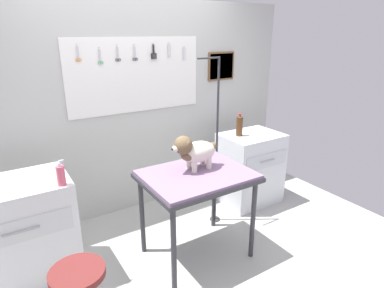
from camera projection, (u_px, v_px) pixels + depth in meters
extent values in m
cube|color=#A8A9A4|center=(196.00, 266.00, 2.91)|extent=(4.40, 4.00, 0.04)
cube|color=#B4B6B0|center=(133.00, 111.00, 3.56)|extent=(4.00, 0.06, 2.30)
cube|color=white|center=(137.00, 75.00, 3.43)|extent=(1.48, 0.02, 0.77)
cylinder|color=gray|center=(77.00, 44.00, 3.02)|extent=(0.01, 0.02, 0.01)
cube|color=silver|center=(77.00, 52.00, 3.03)|extent=(0.01, 0.00, 0.11)
cube|color=silver|center=(78.00, 52.00, 3.04)|extent=(0.01, 0.00, 0.11)
torus|color=orange|center=(77.00, 60.00, 3.05)|extent=(0.03, 0.01, 0.03)
torus|color=orange|center=(80.00, 60.00, 3.06)|extent=(0.03, 0.01, 0.03)
cylinder|color=gray|center=(99.00, 48.00, 3.13)|extent=(0.01, 0.02, 0.01)
cube|color=silver|center=(99.00, 55.00, 3.15)|extent=(0.01, 0.00, 0.11)
cube|color=silver|center=(100.00, 55.00, 3.15)|extent=(0.01, 0.00, 0.11)
torus|color=#39A45A|center=(99.00, 63.00, 3.17)|extent=(0.03, 0.01, 0.03)
torus|color=#39A45A|center=(102.00, 63.00, 3.18)|extent=(0.03, 0.01, 0.03)
cylinder|color=gray|center=(117.00, 45.00, 3.22)|extent=(0.01, 0.02, 0.01)
cube|color=silver|center=(117.00, 52.00, 3.23)|extent=(0.01, 0.00, 0.11)
cube|color=silver|center=(118.00, 52.00, 3.24)|extent=(0.01, 0.00, 0.11)
torus|color=black|center=(117.00, 60.00, 3.25)|extent=(0.03, 0.01, 0.03)
torus|color=black|center=(119.00, 60.00, 3.26)|extent=(0.03, 0.01, 0.03)
cylinder|color=gray|center=(134.00, 45.00, 3.31)|extent=(0.01, 0.02, 0.01)
cube|color=silver|center=(134.00, 52.00, 3.32)|extent=(0.01, 0.00, 0.11)
cube|color=silver|center=(135.00, 52.00, 3.33)|extent=(0.01, 0.00, 0.11)
torus|color=black|center=(134.00, 59.00, 3.34)|extent=(0.03, 0.01, 0.03)
torus|color=black|center=(136.00, 59.00, 3.36)|extent=(0.03, 0.01, 0.03)
cylinder|color=gray|center=(153.00, 43.00, 3.42)|extent=(0.01, 0.02, 0.01)
cylinder|color=black|center=(154.00, 49.00, 3.43)|extent=(0.02, 0.02, 0.09)
cube|color=black|center=(154.00, 56.00, 3.45)|extent=(0.06, 0.02, 0.06)
cube|color=#333338|center=(154.00, 56.00, 3.44)|extent=(0.05, 0.01, 0.05)
cylinder|color=gray|center=(169.00, 43.00, 3.51)|extent=(0.01, 0.02, 0.01)
cube|color=silver|center=(169.00, 50.00, 3.53)|extent=(0.03, 0.01, 0.13)
cylinder|color=gray|center=(184.00, 47.00, 3.62)|extent=(0.01, 0.02, 0.01)
cube|color=silver|center=(184.00, 54.00, 3.64)|extent=(0.03, 0.01, 0.13)
cube|color=brown|center=(221.00, 66.00, 3.97)|extent=(0.38, 0.02, 0.34)
cube|color=#A18157|center=(221.00, 66.00, 3.97)|extent=(0.34, 0.01, 0.30)
cylinder|color=#2D2D33|center=(174.00, 251.00, 2.49)|extent=(0.04, 0.04, 0.76)
cylinder|color=#2D2D33|center=(253.00, 220.00, 2.89)|extent=(0.04, 0.04, 0.76)
cylinder|color=#2D2D33|center=(142.00, 216.00, 2.96)|extent=(0.04, 0.04, 0.76)
cylinder|color=#2D2D33|center=(214.00, 193.00, 3.37)|extent=(0.04, 0.04, 0.76)
cube|color=#2D2D33|center=(197.00, 178.00, 2.80)|extent=(0.93, 0.71, 0.03)
cube|color=slate|center=(197.00, 174.00, 2.79)|extent=(0.90, 0.69, 0.03)
cylinder|color=#2D2D33|center=(215.00, 219.00, 3.59)|extent=(0.11, 0.11, 0.01)
cylinder|color=#2D2D33|center=(217.00, 145.00, 3.31)|extent=(0.02, 0.02, 1.75)
cylinder|color=#2D2D33|center=(209.00, 58.00, 2.97)|extent=(0.24, 0.02, 0.02)
cylinder|color=beige|center=(194.00, 166.00, 2.78)|extent=(0.05, 0.05, 0.11)
cylinder|color=beige|center=(189.00, 162.00, 2.86)|extent=(0.05, 0.05, 0.11)
cylinder|color=beige|center=(209.00, 163.00, 2.86)|extent=(0.05, 0.05, 0.11)
cylinder|color=beige|center=(203.00, 159.00, 2.94)|extent=(0.05, 0.05, 0.11)
ellipsoid|color=beige|center=(198.00, 152.00, 2.82)|extent=(0.32, 0.21, 0.18)
ellipsoid|color=brown|center=(187.00, 155.00, 2.77)|extent=(0.11, 0.14, 0.10)
sphere|color=brown|center=(183.00, 145.00, 2.72)|extent=(0.16, 0.16, 0.16)
ellipsoid|color=beige|center=(176.00, 149.00, 2.69)|extent=(0.07, 0.06, 0.05)
sphere|color=black|center=(173.00, 149.00, 2.68)|extent=(0.02, 0.02, 0.02)
ellipsoid|color=brown|center=(189.00, 146.00, 2.67)|extent=(0.05, 0.04, 0.09)
ellipsoid|color=brown|center=(181.00, 141.00, 2.78)|extent=(0.05, 0.04, 0.09)
sphere|color=brown|center=(213.00, 146.00, 2.89)|extent=(0.07, 0.07, 0.07)
cube|color=silver|center=(21.00, 234.00, 2.57)|extent=(0.80, 0.56, 0.89)
cube|color=silver|center=(21.00, 231.00, 2.28)|extent=(0.70, 0.01, 0.18)
cylinder|color=#99999E|center=(21.00, 231.00, 2.28)|extent=(0.24, 0.02, 0.02)
cube|color=silver|center=(250.00, 168.00, 3.88)|extent=(0.68, 0.52, 0.85)
cube|color=silver|center=(267.00, 161.00, 3.61)|extent=(0.60, 0.01, 0.17)
cylinder|color=#99999E|center=(267.00, 161.00, 3.60)|extent=(0.20, 0.02, 0.02)
cylinder|color=maroon|center=(77.00, 273.00, 2.01)|extent=(0.35, 0.35, 0.04)
cylinder|color=#CD5368|center=(61.00, 176.00, 2.39)|extent=(0.06, 0.06, 0.15)
cylinder|color=silver|center=(59.00, 165.00, 2.36)|extent=(0.03, 0.03, 0.03)
cube|color=silver|center=(61.00, 161.00, 2.36)|extent=(0.03, 0.01, 0.01)
cylinder|color=#4B2E17|center=(239.00, 126.00, 3.66)|extent=(0.08, 0.08, 0.22)
cone|color=#4B2E17|center=(240.00, 116.00, 3.62)|extent=(0.08, 0.08, 0.02)
cylinder|color=red|center=(240.00, 114.00, 3.62)|extent=(0.03, 0.03, 0.02)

